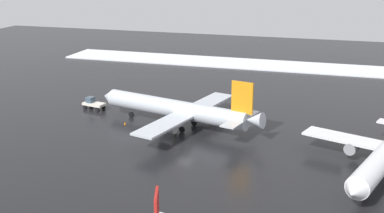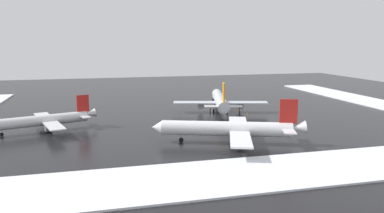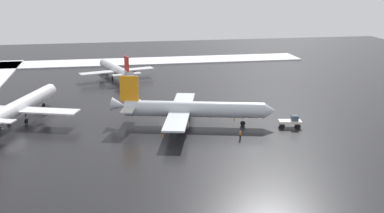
{
  "view_description": "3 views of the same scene",
  "coord_description": "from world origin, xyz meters",
  "views": [
    {
      "loc": [
        -70.06,
        -22.38,
        29.95
      ],
      "look_at": [
        8.2,
        1.17,
        4.59
      ],
      "focal_mm": 45.0,
      "sensor_mm": 36.0,
      "label": 1
    },
    {
      "loc": [
        -27.01,
        -104.22,
        21.76
      ],
      "look_at": [
        -1.16,
        -2.44,
        3.13
      ],
      "focal_mm": 35.0,
      "sensor_mm": 36.0,
      "label": 2
    },
    {
      "loc": [
        104.4,
        -12.62,
        30.77
      ],
      "look_at": [
        6.65,
        5.06,
        3.15
      ],
      "focal_mm": 45.0,
      "sensor_mm": 36.0,
      "label": 3
    }
  ],
  "objects": [
    {
      "name": "traffic_cone_wingtip_side",
      "position": [
        15.86,
        -2.7,
        0.28
      ],
      "size": [
        0.36,
        0.36,
        0.55
      ],
      "primitive_type": "cone",
      "color": "orange",
      "rests_on": "ground_plane"
    },
    {
      "name": "traffic_cone_mid_line",
      "position": [
        4.13,
        9.69,
        0.28
      ],
      "size": [
        0.36,
        0.36,
        0.55
      ],
      "primitive_type": "cone",
      "color": "orange",
      "rests_on": "ground_plane"
    },
    {
      "name": "traffic_cone_near_nose",
      "position": [
        7.81,
        14.2,
        0.28
      ],
      "size": [
        0.36,
        0.36,
        0.55
      ],
      "primitive_type": "cone",
      "color": "orange",
      "rests_on": "ground_plane"
    },
    {
      "name": "ground_crew_mid_apron",
      "position": [
        6.13,
        3.66,
        0.97
      ],
      "size": [
        0.36,
        0.36,
        1.71
      ],
      "rotation": [
        0.0,
        0.0,
        0.16
      ],
      "color": "black",
      "rests_on": "ground_plane"
    },
    {
      "name": "ground_plane",
      "position": [
        0.0,
        0.0,
        0.0
      ],
      "size": [
        240.0,
        240.0,
        0.0
      ],
      "primitive_type": "plane",
      "color": "black"
    },
    {
      "name": "airplane_foreground_jet",
      "position": [
        -0.12,
        -31.17,
        3.22
      ],
      "size": [
        31.85,
        26.88,
        9.75
      ],
      "rotation": [
        0.0,
        0.0,
        2.81
      ],
      "color": "white",
      "rests_on": "ground_plane"
    },
    {
      "name": "snow_bank_far",
      "position": [
        0.0,
        -50.0,
        0.17
      ],
      "size": [
        152.0,
        16.0,
        0.35
      ],
      "primitive_type": "cube",
      "color": "white",
      "rests_on": "ground_plane"
    },
    {
      "name": "airplane_parked_portside",
      "position": [
        9.46,
        4.15,
        3.4
      ],
      "size": [
        28.67,
        34.16,
        10.28
      ],
      "rotation": [
        0.0,
        0.0,
        1.32
      ],
      "color": "silver",
      "rests_on": "ground_plane"
    },
    {
      "name": "ground_crew_near_tug",
      "position": [
        20.19,
        12.02,
        0.97
      ],
      "size": [
        0.36,
        0.36,
        1.71
      ],
      "rotation": [
        0.0,
        0.0,
        0.49
      ],
      "color": "black",
      "rests_on": "ground_plane"
    },
    {
      "name": "pushback_tug",
      "position": [
        14.74,
        24.43,
        1.28
      ],
      "size": [
        3.04,
        4.93,
        2.5
      ],
      "rotation": [
        0.0,
        0.0,
        1.38
      ],
      "color": "silver",
      "rests_on": "ground_plane"
    },
    {
      "name": "airplane_parked_starboard",
      "position": [
        -40.55,
        -9.91,
        2.7
      ],
      "size": [
        26.9,
        22.65,
        8.16
      ],
      "rotation": [
        0.0,
        0.0,
        3.44
      ],
      "color": "silver",
      "rests_on": "ground_plane"
    },
    {
      "name": "ground_crew_beside_wing",
      "position": [
        14.12,
        -0.56,
        0.97
      ],
      "size": [
        0.36,
        0.36,
        1.71
      ],
      "rotation": [
        0.0,
        0.0,
        2.05
      ],
      "color": "black",
      "rests_on": "ground_plane"
    }
  ]
}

